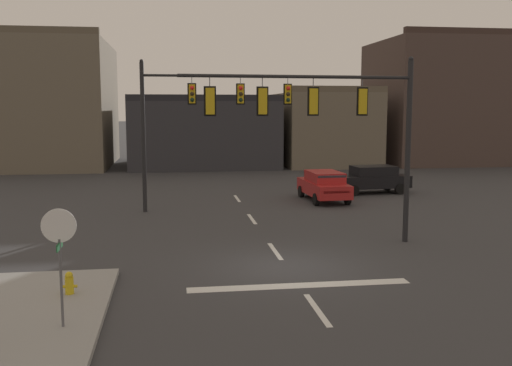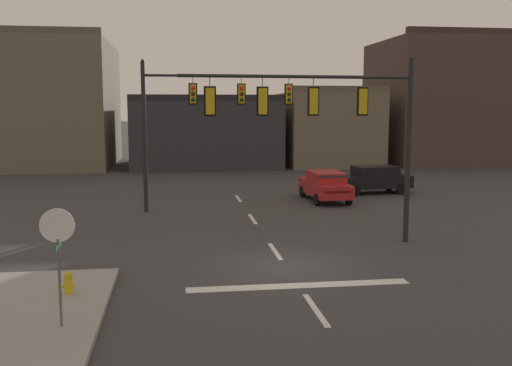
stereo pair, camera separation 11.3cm
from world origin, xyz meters
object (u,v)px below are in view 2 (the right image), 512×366
object	(u,v)px
fire_hydrant	(69,287)
car_lot_nearside	(325,185)
car_lot_middle	(373,179)
signal_mast_near_side	(332,115)
stop_sign	(58,239)
signal_mast_far_side	(201,108)

from	to	relation	value
fire_hydrant	car_lot_nearside	bearing A→B (deg)	53.93
car_lot_middle	fire_hydrant	world-z (taller)	car_lot_middle
signal_mast_near_side	stop_sign	bearing A→B (deg)	-138.24
signal_mast_near_side	signal_mast_far_side	size ratio (longest dim) A/B	1.00
fire_hydrant	car_lot_middle	bearing A→B (deg)	50.21
signal_mast_far_side	car_lot_nearside	bearing A→B (deg)	16.39
signal_mast_far_side	fire_hydrant	size ratio (longest dim) A/B	11.36
stop_sign	fire_hydrant	distance (m)	2.97
signal_mast_near_side	stop_sign	size ratio (longest dim) A/B	3.01
car_lot_nearside	signal_mast_far_side	bearing A→B (deg)	-163.61
signal_mast_far_side	fire_hydrant	world-z (taller)	signal_mast_far_side
car_lot_middle	fire_hydrant	size ratio (longest dim) A/B	6.10
car_lot_middle	stop_sign	bearing A→B (deg)	-125.78
signal_mast_near_side	fire_hydrant	size ratio (longest dim) A/B	11.37
stop_sign	car_lot_middle	size ratio (longest dim) A/B	0.62
signal_mast_far_side	car_lot_nearside	xyz separation A→B (m)	(6.72, 1.98, -4.13)
signal_mast_near_side	car_lot_nearside	bearing A→B (deg)	76.37
signal_mast_near_side	fire_hydrant	world-z (taller)	signal_mast_near_side
stop_sign	fire_hydrant	world-z (taller)	stop_sign
signal_mast_far_side	stop_sign	xyz separation A→B (m)	(-3.84, -15.21, -2.85)
signal_mast_far_side	car_lot_middle	world-z (taller)	signal_mast_far_side
signal_mast_far_side	fire_hydrant	bearing A→B (deg)	-107.64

